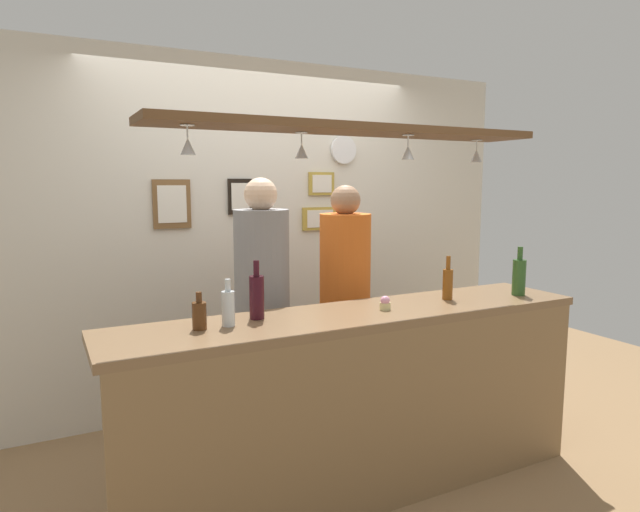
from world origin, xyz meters
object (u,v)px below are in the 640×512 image
person_right_orange_shirt (345,285)px  picture_frame_crest (240,197)px  bottle_wine_dark_red (257,296)px  picture_frame_lower_pair (320,219)px  bottle_soda_clear (228,307)px  bottle_champagne_green (519,276)px  bottle_beer_brown_stubby (199,315)px  cupcake (385,303)px  picture_frame_upper_small (321,184)px  person_left_grey_shirt (262,289)px  picture_frame_caricature (172,204)px  wall_clock (343,150)px  bottle_beer_amber_tall (448,283)px

person_right_orange_shirt → picture_frame_crest: (-0.47, 0.74, 0.58)m
bottle_wine_dark_red → picture_frame_lower_pair: bearing=51.6°
bottle_soda_clear → picture_frame_crest: size_ratio=0.88×
bottle_champagne_green → bottle_wine_dark_red: same height
bottle_beer_brown_stubby → bottle_soda_clear: (0.14, -0.00, 0.02)m
picture_frame_crest → picture_frame_lower_pair: picture_frame_crest is taller
cupcake → picture_frame_crest: (-0.32, 1.43, 0.55)m
bottle_soda_clear → picture_frame_upper_small: size_ratio=1.05×
person_left_grey_shirt → bottle_soda_clear: 0.76m
bottle_soda_clear → picture_frame_caricature: 1.44m
person_left_grey_shirt → bottle_wine_dark_red: person_left_grey_shirt is taller
bottle_beer_brown_stubby → picture_frame_crest: size_ratio=0.69×
person_right_orange_shirt → bottle_wine_dark_red: (-0.84, -0.56, 0.11)m
cupcake → picture_frame_caricature: picture_frame_caricature is taller
cupcake → picture_frame_caricature: size_ratio=0.23×
wall_clock → bottle_champagne_green: bearing=-74.5°
picture_frame_upper_small → bottle_beer_brown_stubby: bearing=-134.8°
person_right_orange_shirt → picture_frame_upper_small: picture_frame_upper_small is taller
person_left_grey_shirt → bottle_champagne_green: (1.40, -0.74, 0.08)m
bottle_champagne_green → wall_clock: bearing=105.5°
bottle_wine_dark_red → wall_clock: size_ratio=1.36×
bottle_beer_amber_tall → picture_frame_upper_small: bearing=95.3°
person_right_orange_shirt → bottle_beer_brown_stubby: 1.31m
person_right_orange_shirt → bottle_champagne_green: size_ratio=5.61×
person_right_orange_shirt → picture_frame_crest: bearing=122.5°
picture_frame_caricature → wall_clock: bearing=-0.3°
person_right_orange_shirt → picture_frame_lower_pair: bearing=75.6°
picture_frame_upper_small → picture_frame_lower_pair: bearing=180.0°
bottle_beer_amber_tall → bottle_champagne_green: (0.47, -0.10, 0.02)m
bottle_soda_clear → bottle_champagne_green: bottle_champagne_green is taller
person_right_orange_shirt → bottle_beer_amber_tall: size_ratio=6.47×
cupcake → picture_frame_caricature: bearing=119.8°
picture_frame_crest → bottle_beer_amber_tall: bearing=-59.8°
bottle_beer_amber_tall → picture_frame_crest: size_ratio=1.00×
bottle_wine_dark_red → picture_frame_crest: picture_frame_crest is taller
person_left_grey_shirt → cupcake: person_left_grey_shirt is taller
bottle_soda_clear → bottle_champagne_green: (1.82, -0.11, 0.03)m
bottle_soda_clear → wall_clock: (1.41, 1.36, 0.85)m
bottle_beer_amber_tall → bottle_wine_dark_red: (-1.17, 0.08, 0.02)m
bottle_champagne_green → wall_clock: 1.74m
picture_frame_crest → person_left_grey_shirt: bearing=-99.4°
person_left_grey_shirt → picture_frame_caricature: bearing=117.0°
person_left_grey_shirt → bottle_wine_dark_red: 0.62m
bottle_champagne_green → cupcake: bottle_champagne_green is taller
person_left_grey_shirt → picture_frame_crest: person_left_grey_shirt is taller
person_right_orange_shirt → bottle_champagne_green: 1.10m
bottle_champagne_green → picture_frame_caricature: 2.35m
bottle_beer_brown_stubby → picture_frame_upper_small: size_ratio=0.82×
bottle_soda_clear → picture_frame_caricature: bearing=88.2°
bottle_beer_amber_tall → person_left_grey_shirt: bearing=145.3°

